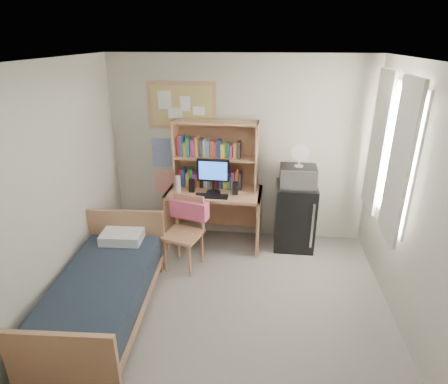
# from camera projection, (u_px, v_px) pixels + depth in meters

# --- Properties ---
(floor) EXTENTS (3.60, 4.20, 0.02)m
(floor) POSITION_uv_depth(u_px,v_px,m) (223.00, 331.00, 3.84)
(floor) COLOR gray
(floor) RESTS_ON ground
(ceiling) EXTENTS (3.60, 4.20, 0.02)m
(ceiling) POSITION_uv_depth(u_px,v_px,m) (223.00, 64.00, 2.84)
(ceiling) COLOR white
(ceiling) RESTS_ON wall_back
(wall_back) EXTENTS (3.60, 0.04, 2.60)m
(wall_back) POSITION_uv_depth(u_px,v_px,m) (239.00, 151.00, 5.26)
(wall_back) COLOR beige
(wall_back) RESTS_ON floor
(wall_left) EXTENTS (0.04, 4.20, 2.60)m
(wall_left) POSITION_uv_depth(u_px,v_px,m) (32.00, 208.00, 3.51)
(wall_left) COLOR beige
(wall_left) RESTS_ON floor
(wall_right) EXTENTS (0.04, 4.20, 2.60)m
(wall_right) POSITION_uv_depth(u_px,v_px,m) (434.00, 227.00, 3.17)
(wall_right) COLOR beige
(wall_right) RESTS_ON floor
(window_unit) EXTENTS (0.10, 1.40, 1.70)m
(window_unit) POSITION_uv_depth(u_px,v_px,m) (391.00, 152.00, 4.16)
(window_unit) COLOR white
(window_unit) RESTS_ON wall_right
(curtain_left) EXTENTS (0.04, 0.55, 1.70)m
(curtain_left) POSITION_uv_depth(u_px,v_px,m) (400.00, 163.00, 3.79)
(curtain_left) COLOR silver
(curtain_left) RESTS_ON wall_right
(curtain_right) EXTENTS (0.04, 0.55, 1.70)m
(curtain_right) POSITION_uv_depth(u_px,v_px,m) (378.00, 143.00, 4.53)
(curtain_right) COLOR silver
(curtain_right) RESTS_ON wall_right
(bulletin_board) EXTENTS (0.94, 0.03, 0.64)m
(bulletin_board) POSITION_uv_depth(u_px,v_px,m) (182.00, 106.00, 5.08)
(bulletin_board) COLOR tan
(bulletin_board) RESTS_ON wall_back
(poster_wave) EXTENTS (0.30, 0.01, 0.42)m
(poster_wave) POSITION_uv_depth(u_px,v_px,m) (162.00, 152.00, 5.38)
(poster_wave) COLOR #274E9F
(poster_wave) RESTS_ON wall_back
(poster_japan) EXTENTS (0.28, 0.01, 0.36)m
(poster_japan) POSITION_uv_depth(u_px,v_px,m) (164.00, 183.00, 5.56)
(poster_japan) COLOR red
(poster_japan) RESTS_ON wall_back
(desk) EXTENTS (1.33, 0.70, 0.81)m
(desk) POSITION_uv_depth(u_px,v_px,m) (214.00, 218.00, 5.32)
(desk) COLOR tan
(desk) RESTS_ON floor
(desk_chair) EXTENTS (0.59, 0.59, 0.95)m
(desk_chair) POSITION_uv_depth(u_px,v_px,m) (183.00, 234.00, 4.73)
(desk_chair) COLOR #B37D55
(desk_chair) RESTS_ON floor
(mini_fridge) EXTENTS (0.55, 0.55, 0.93)m
(mini_fridge) POSITION_uv_depth(u_px,v_px,m) (295.00, 216.00, 5.24)
(mini_fridge) COLOR black
(mini_fridge) RESTS_ON floor
(bed) EXTENTS (0.99, 1.86, 0.50)m
(bed) POSITION_uv_depth(u_px,v_px,m) (103.00, 297.00, 3.94)
(bed) COLOR black
(bed) RESTS_ON floor
(hutch) EXTENTS (1.17, 0.34, 0.94)m
(hutch) POSITION_uv_depth(u_px,v_px,m) (216.00, 155.00, 5.12)
(hutch) COLOR tan
(hutch) RESTS_ON desk
(monitor) EXTENTS (0.44, 0.05, 0.47)m
(monitor) POSITION_uv_depth(u_px,v_px,m) (213.00, 177.00, 5.02)
(monitor) COLOR black
(monitor) RESTS_ON desk
(keyboard) EXTENTS (0.45, 0.16, 0.02)m
(keyboard) POSITION_uv_depth(u_px,v_px,m) (212.00, 196.00, 4.98)
(keyboard) COLOR black
(keyboard) RESTS_ON desk
(speaker_left) EXTENTS (0.08, 0.08, 0.18)m
(speaker_left) POSITION_uv_depth(u_px,v_px,m) (192.00, 186.00, 5.11)
(speaker_left) COLOR black
(speaker_left) RESTS_ON desk
(speaker_right) EXTENTS (0.07, 0.07, 0.17)m
(speaker_right) POSITION_uv_depth(u_px,v_px,m) (235.00, 188.00, 5.04)
(speaker_right) COLOR black
(speaker_right) RESTS_ON desk
(water_bottle) EXTENTS (0.07, 0.07, 0.24)m
(water_bottle) POSITION_uv_depth(u_px,v_px,m) (178.00, 184.00, 5.09)
(water_bottle) COLOR silver
(water_bottle) RESTS_ON desk
(hoodie) EXTENTS (0.52, 0.28, 0.24)m
(hoodie) POSITION_uv_depth(u_px,v_px,m) (189.00, 209.00, 4.80)
(hoodie) COLOR #D35074
(hoodie) RESTS_ON desk_chair
(microwave) EXTENTS (0.48, 0.37, 0.28)m
(microwave) POSITION_uv_depth(u_px,v_px,m) (298.00, 176.00, 4.99)
(microwave) COLOR silver
(microwave) RESTS_ON mini_fridge
(desk_fan) EXTENTS (0.23, 0.23, 0.28)m
(desk_fan) POSITION_uv_depth(u_px,v_px,m) (300.00, 156.00, 4.88)
(desk_fan) COLOR silver
(desk_fan) RESTS_ON microwave
(pillow) EXTENTS (0.50, 0.36, 0.12)m
(pillow) POSITION_uv_depth(u_px,v_px,m) (122.00, 236.00, 4.51)
(pillow) COLOR silver
(pillow) RESTS_ON bed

